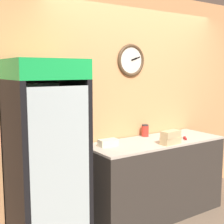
# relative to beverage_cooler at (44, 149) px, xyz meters

# --- Properties ---
(wall_back) EXTENTS (5.20, 0.10, 2.70)m
(wall_back) POSITION_rel_beverage_cooler_xyz_m (1.39, 0.34, 0.35)
(wall_back) COLOR tan
(wall_back) RESTS_ON ground_plane
(prep_counter) EXTENTS (1.71, 0.64, 0.92)m
(prep_counter) POSITION_rel_beverage_cooler_xyz_m (1.39, -0.03, -0.54)
(prep_counter) COLOR #332D28
(prep_counter) RESTS_ON ground_plane
(beverage_cooler) EXTENTS (0.65, 0.67, 1.85)m
(beverage_cooler) POSITION_rel_beverage_cooler_xyz_m (0.00, 0.00, 0.00)
(beverage_cooler) COLOR black
(beverage_cooler) RESTS_ON ground_plane
(sandwich_stack_bottom) EXTENTS (0.25, 0.13, 0.08)m
(sandwich_stack_bottom) POSITION_rel_beverage_cooler_xyz_m (1.39, -0.27, -0.04)
(sandwich_stack_bottom) COLOR tan
(sandwich_stack_bottom) RESTS_ON prep_counter
(sandwich_stack_middle) EXTENTS (0.25, 0.14, 0.08)m
(sandwich_stack_middle) POSITION_rel_beverage_cooler_xyz_m (1.39, -0.27, 0.03)
(sandwich_stack_middle) COLOR tan
(sandwich_stack_middle) RESTS_ON sandwich_stack_bottom
(sandwich_flat_left) EXTENTS (0.21, 0.11, 0.08)m
(sandwich_flat_left) POSITION_rel_beverage_cooler_xyz_m (0.76, 0.05, -0.04)
(sandwich_flat_left) COLOR beige
(sandwich_flat_left) RESTS_ON prep_counter
(chefs_knife) EXTENTS (0.23, 0.27, 0.02)m
(chefs_knife) POSITION_rel_beverage_cooler_xyz_m (1.76, -0.13, -0.07)
(chefs_knife) COLOR silver
(chefs_knife) RESTS_ON prep_counter
(condiment_jar) EXTENTS (0.09, 0.09, 0.15)m
(condiment_jar) POSITION_rel_beverage_cooler_xyz_m (1.42, 0.22, -0.01)
(condiment_jar) COLOR #B72D23
(condiment_jar) RESTS_ON prep_counter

